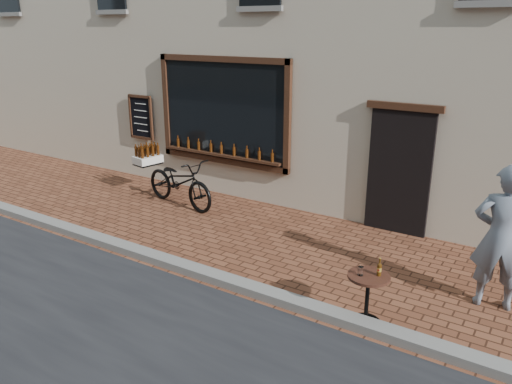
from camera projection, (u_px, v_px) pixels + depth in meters
The scene contains 5 objects.
ground at pixel (190, 281), 7.29m from camera, with size 90.00×90.00×0.00m, color #5A2F1D.
kerb at pixel (199, 272), 7.43m from camera, with size 90.00×0.25×0.12m, color slate.
cargo_bicycle at pixel (178, 181), 10.24m from camera, with size 2.31×1.00×1.09m.
bistro_table at pixel (368, 289), 6.11m from camera, with size 0.52×0.52×0.89m.
pedestrian at pixel (501, 238), 6.36m from camera, with size 0.71×0.47×1.94m, color slate.
Camera 1 is at (4.34, -4.95, 3.53)m, focal length 35.00 mm.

